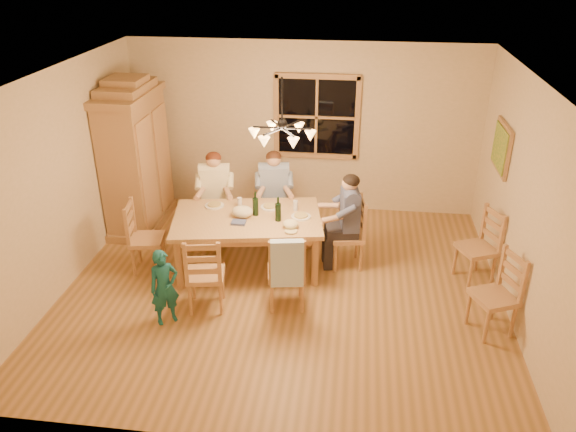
# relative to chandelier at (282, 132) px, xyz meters

# --- Properties ---
(floor) EXTENTS (5.50, 5.50, 0.00)m
(floor) POSITION_rel_chandelier_xyz_m (0.00, 0.00, -2.08)
(floor) COLOR olive
(floor) RESTS_ON ground
(ceiling) EXTENTS (5.50, 5.00, 0.02)m
(ceiling) POSITION_rel_chandelier_xyz_m (0.00, 0.00, 0.62)
(ceiling) COLOR white
(ceiling) RESTS_ON wall_back
(wall_back) EXTENTS (5.50, 0.02, 2.70)m
(wall_back) POSITION_rel_chandelier_xyz_m (0.00, 2.50, -0.73)
(wall_back) COLOR beige
(wall_back) RESTS_ON floor
(wall_left) EXTENTS (0.02, 5.00, 2.70)m
(wall_left) POSITION_rel_chandelier_xyz_m (-2.75, 0.00, -0.73)
(wall_left) COLOR beige
(wall_left) RESTS_ON floor
(wall_right) EXTENTS (0.02, 5.00, 2.70)m
(wall_right) POSITION_rel_chandelier_xyz_m (2.75, 0.00, -0.73)
(wall_right) COLOR beige
(wall_right) RESTS_ON floor
(window) EXTENTS (1.30, 0.06, 1.30)m
(window) POSITION_rel_chandelier_xyz_m (0.20, 2.47, -0.53)
(window) COLOR black
(window) RESTS_ON wall_back
(painting) EXTENTS (0.06, 0.78, 0.64)m
(painting) POSITION_rel_chandelier_xyz_m (2.71, 1.20, -0.48)
(painting) COLOR #9E7044
(painting) RESTS_ON wall_right
(chandelier) EXTENTS (0.77, 0.68, 0.71)m
(chandelier) POSITION_rel_chandelier_xyz_m (0.00, 0.00, 0.00)
(chandelier) COLOR black
(chandelier) RESTS_ON ceiling
(armoire) EXTENTS (0.66, 1.40, 2.30)m
(armoire) POSITION_rel_chandelier_xyz_m (-2.42, 1.52, -1.02)
(armoire) COLOR #9E7044
(armoire) RESTS_ON floor
(dining_table) EXTENTS (2.10, 1.48, 0.76)m
(dining_table) POSITION_rel_chandelier_xyz_m (-0.53, 0.45, -1.42)
(dining_table) COLOR tan
(dining_table) RESTS_ON floor
(chair_far_left) EXTENTS (0.50, 0.49, 0.99)m
(chair_far_left) POSITION_rel_chandelier_xyz_m (-1.16, 1.26, -1.77)
(chair_far_left) COLOR #B27A4E
(chair_far_left) RESTS_ON floor
(chair_far_right) EXTENTS (0.50, 0.49, 0.99)m
(chair_far_right) POSITION_rel_chandelier_xyz_m (-0.32, 1.41, -1.77)
(chair_far_right) COLOR #B27A4E
(chair_far_right) RESTS_ON floor
(chair_near_left) EXTENTS (0.50, 0.49, 0.99)m
(chair_near_left) POSITION_rel_chandelier_xyz_m (-0.86, -0.53, -1.77)
(chair_near_left) COLOR #B27A4E
(chair_near_left) RESTS_ON floor
(chair_near_right) EXTENTS (0.50, 0.49, 0.99)m
(chair_near_right) POSITION_rel_chandelier_xyz_m (0.09, -0.37, -1.77)
(chair_near_right) COLOR #B27A4E
(chair_near_right) RESTS_ON floor
(chair_end_left) EXTENTS (0.49, 0.50, 0.99)m
(chair_end_left) POSITION_rel_chandelier_xyz_m (-1.85, 0.22, -1.77)
(chair_end_left) COLOR #B27A4E
(chair_end_left) RESTS_ON floor
(chair_end_right) EXTENTS (0.49, 0.50, 0.99)m
(chair_end_right) POSITION_rel_chandelier_xyz_m (0.78, 0.67, -1.77)
(chair_end_right) COLOR #B27A4E
(chair_end_right) RESTS_ON floor
(adult_woman) EXTENTS (0.45, 0.48, 0.87)m
(adult_woman) POSITION_rel_chandelier_xyz_m (-1.16, 1.26, -1.24)
(adult_woman) COLOR #F9EDC0
(adult_woman) RESTS_ON floor
(adult_plaid_man) EXTENTS (0.45, 0.48, 0.87)m
(adult_plaid_man) POSITION_rel_chandelier_xyz_m (-0.32, 1.41, -1.24)
(adult_plaid_man) COLOR #32508A
(adult_plaid_man) RESTS_ON floor
(adult_slate_man) EXTENTS (0.48, 0.45, 0.87)m
(adult_slate_man) POSITION_rel_chandelier_xyz_m (0.78, 0.67, -1.24)
(adult_slate_man) COLOR #464E71
(adult_slate_man) RESTS_ON floor
(towel) EXTENTS (0.39, 0.16, 0.58)m
(towel) POSITION_rel_chandelier_xyz_m (0.13, -0.55, -1.38)
(towel) COLOR #B3D2F3
(towel) RESTS_ON chair_near_right
(wine_bottle_a) EXTENTS (0.08, 0.08, 0.33)m
(wine_bottle_a) POSITION_rel_chandelier_xyz_m (-0.43, 0.52, -1.15)
(wine_bottle_a) COLOR black
(wine_bottle_a) RESTS_ON dining_table
(wine_bottle_b) EXTENTS (0.08, 0.08, 0.33)m
(wine_bottle_b) POSITION_rel_chandelier_xyz_m (-0.11, 0.40, -1.15)
(wine_bottle_b) COLOR black
(wine_bottle_b) RESTS_ON dining_table
(plate_woman) EXTENTS (0.26, 0.26, 0.02)m
(plate_woman) POSITION_rel_chandelier_xyz_m (-1.04, 0.72, -1.31)
(plate_woman) COLOR white
(plate_woman) RESTS_ON dining_table
(plate_plaid) EXTENTS (0.26, 0.26, 0.02)m
(plate_plaid) POSITION_rel_chandelier_xyz_m (-0.28, 0.77, -1.31)
(plate_plaid) COLOR white
(plate_plaid) RESTS_ON dining_table
(plate_slate) EXTENTS (0.26, 0.26, 0.02)m
(plate_slate) POSITION_rel_chandelier_xyz_m (0.17, 0.53, -1.31)
(plate_slate) COLOR white
(plate_slate) RESTS_ON dining_table
(wine_glass_a) EXTENTS (0.06, 0.06, 0.14)m
(wine_glass_a) POSITION_rel_chandelier_xyz_m (-0.69, 0.73, -1.25)
(wine_glass_a) COLOR silver
(wine_glass_a) RESTS_ON dining_table
(wine_glass_b) EXTENTS (0.06, 0.06, 0.14)m
(wine_glass_b) POSITION_rel_chandelier_xyz_m (0.07, 0.73, -1.25)
(wine_glass_b) COLOR silver
(wine_glass_b) RESTS_ON dining_table
(cap) EXTENTS (0.20, 0.20, 0.11)m
(cap) POSITION_rel_chandelier_xyz_m (0.07, 0.21, -1.26)
(cap) COLOR beige
(cap) RESTS_ON dining_table
(napkin) EXTENTS (0.20, 0.17, 0.03)m
(napkin) POSITION_rel_chandelier_xyz_m (-0.60, 0.25, -1.30)
(napkin) COLOR #454F7F
(napkin) RESTS_ON dining_table
(cloth_bundle) EXTENTS (0.28, 0.22, 0.15)m
(cloth_bundle) POSITION_rel_chandelier_xyz_m (-0.59, 0.44, -1.24)
(cloth_bundle) COLOR beige
(cloth_bundle) RESTS_ON dining_table
(child) EXTENTS (0.41, 0.38, 0.93)m
(child) POSITION_rel_chandelier_xyz_m (-1.25, -0.87, -1.61)
(child) COLOR #17616B
(child) RESTS_ON floor
(chair_spare_front) EXTENTS (0.56, 0.57, 0.99)m
(chair_spare_front) POSITION_rel_chandelier_xyz_m (2.45, -0.58, -1.77)
(chair_spare_front) COLOR #B27A4E
(chair_spare_front) RESTS_ON floor
(chair_spare_back) EXTENTS (0.56, 0.57, 0.99)m
(chair_spare_back) POSITION_rel_chandelier_xyz_m (2.45, 0.52, -1.77)
(chair_spare_back) COLOR #B27A4E
(chair_spare_back) RESTS_ON floor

